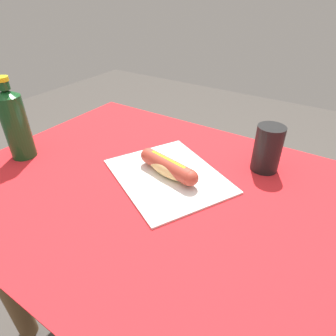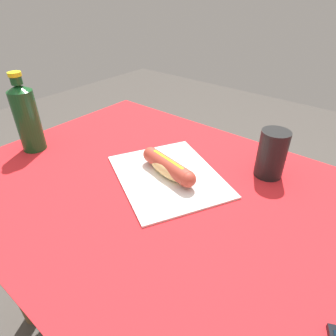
% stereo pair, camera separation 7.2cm
% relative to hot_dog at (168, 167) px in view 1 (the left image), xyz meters
% --- Properties ---
extents(ground_plane, '(6.00, 6.00, 0.00)m').
position_rel_hot_dog_xyz_m(ground_plane, '(-0.06, 0.05, -0.77)').
color(ground_plane, '#47423D').
rests_on(ground_plane, ground).
extents(dining_table, '(1.24, 0.84, 0.74)m').
position_rel_hot_dog_xyz_m(dining_table, '(-0.06, 0.05, -0.16)').
color(dining_table, brown).
rests_on(dining_table, ground).
extents(paper_wrapper, '(0.42, 0.40, 0.01)m').
position_rel_hot_dog_xyz_m(paper_wrapper, '(0.00, 0.00, -0.03)').
color(paper_wrapper, silver).
rests_on(paper_wrapper, dining_table).
extents(hot_dog, '(0.21, 0.09, 0.05)m').
position_rel_hot_dog_xyz_m(hot_dog, '(0.00, 0.00, 0.00)').
color(hot_dog, '#E5BC75').
rests_on(hot_dog, paper_wrapper).
extents(soda_bottle, '(0.07, 0.07, 0.25)m').
position_rel_hot_dog_xyz_m(soda_bottle, '(0.45, 0.15, 0.08)').
color(soda_bottle, '#14471E').
rests_on(soda_bottle, dining_table).
extents(drinking_cup, '(0.08, 0.08, 0.14)m').
position_rel_hot_dog_xyz_m(drinking_cup, '(-0.22, -0.19, 0.04)').
color(drinking_cup, black).
rests_on(drinking_cup, dining_table).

